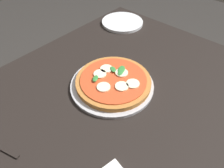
# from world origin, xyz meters

# --- Properties ---
(dining_table) EXTENTS (1.15, 0.90, 0.74)m
(dining_table) POSITION_xyz_m (0.00, 0.00, 0.63)
(dining_table) COLOR black
(dining_table) RESTS_ON ground_plane
(serving_tray) EXTENTS (0.30, 0.30, 0.01)m
(serving_tray) POSITION_xyz_m (0.04, 0.04, 0.75)
(serving_tray) COLOR #B2B2B7
(serving_tray) RESTS_ON dining_table
(pizza) EXTENTS (0.27, 0.27, 0.03)m
(pizza) POSITION_xyz_m (0.05, 0.04, 0.77)
(pizza) COLOR #B27033
(pizza) RESTS_ON serving_tray
(plate_white) EXTENTS (0.21, 0.21, 0.01)m
(plate_white) POSITION_xyz_m (0.43, 0.31, 0.75)
(plate_white) COLOR white
(plate_white) RESTS_ON dining_table
(knife) EXTENTS (0.06, 0.18, 0.01)m
(knife) POSITION_xyz_m (-0.35, 0.12, 0.75)
(knife) COLOR black
(knife) RESTS_ON dining_table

